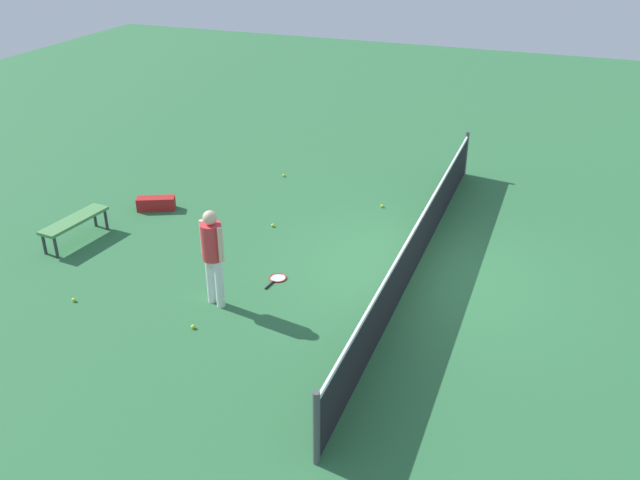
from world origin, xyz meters
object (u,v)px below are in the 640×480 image
tennis_ball_stray_left (74,300)px  equipment_bag (154,203)px  player_near_side (212,250)px  courtside_bench (74,222)px  tennis_racket_near_player (277,279)px  tennis_ball_baseline (273,225)px  tennis_ball_by_net (193,327)px  tennis_ball_near_player (382,206)px  tennis_ball_midcourt (284,175)px

tennis_ball_stray_left → equipment_bag: (-3.67, -0.79, 0.11)m
player_near_side → courtside_bench: 3.85m
tennis_ball_stray_left → courtside_bench: (-1.85, -1.38, 0.38)m
tennis_ball_stray_left → courtside_bench: 2.34m
tennis_racket_near_player → tennis_ball_baseline: size_ratio=9.06×
tennis_ball_by_net → tennis_ball_stray_left: 2.27m
tennis_ball_near_player → equipment_bag: bearing=-68.1°
tennis_ball_baseline → courtside_bench: 3.87m
tennis_ball_stray_left → courtside_bench: size_ratio=0.04×
tennis_racket_near_player → equipment_bag: (-1.79, -3.68, 0.13)m
player_near_side → tennis_ball_by_net: player_near_side is taller
tennis_ball_baseline → courtside_bench: (1.93, -3.33, 0.38)m
player_near_side → tennis_racket_near_player: 1.60m
tennis_ball_by_net → tennis_ball_midcourt: bearing=-169.3°
courtside_bench → tennis_ball_stray_left: bearing=36.8°
tennis_racket_near_player → tennis_ball_by_net: bearing=-18.3°
tennis_ball_by_net → tennis_ball_baseline: same height
tennis_racket_near_player → tennis_ball_by_net: 1.96m
tennis_ball_by_net → tennis_ball_stray_left: same height
tennis_ball_midcourt → courtside_bench: courtside_bench is taller
tennis_ball_stray_left → courtside_bench: courtside_bench is taller
tennis_racket_near_player → tennis_ball_by_net: size_ratio=9.06×
player_near_side → tennis_ball_near_player: player_near_side is taller
tennis_ball_stray_left → tennis_ball_midcourt: bearing=170.6°
tennis_racket_near_player → tennis_ball_baseline: 2.13m
tennis_ball_by_net → tennis_ball_midcourt: 6.49m
tennis_ball_by_net → equipment_bag: bearing=-140.0°
tennis_ball_near_player → tennis_ball_stray_left: size_ratio=1.00×
player_near_side → tennis_ball_baseline: player_near_side is taller
tennis_racket_near_player → tennis_ball_midcourt: tennis_ball_midcourt is taller
tennis_racket_near_player → tennis_ball_near_player: (-3.62, 0.89, 0.02)m
tennis_ball_baseline → courtside_bench: size_ratio=0.04×
tennis_ball_near_player → equipment_bag: size_ratio=0.08×
courtside_bench → equipment_bag: size_ratio=1.82×
tennis_ball_by_net → equipment_bag: 4.76m
tennis_ball_near_player → equipment_bag: 4.92m
equipment_bag → tennis_racket_near_player: bearing=64.1°
tennis_ball_baseline → courtside_bench: bearing=-59.9°
player_near_side → tennis_ball_by_net: 1.25m
tennis_ball_near_player → tennis_ball_midcourt: bearing=-108.1°
tennis_ball_midcourt → tennis_ball_by_net: bearing=10.7°
player_near_side → tennis_ball_baseline: size_ratio=25.76×
player_near_side → tennis_racket_near_player: player_near_side is taller
player_near_side → tennis_ball_stray_left: 2.60m
tennis_ball_midcourt → player_near_side: bearing=12.2°
tennis_ball_near_player → tennis_ball_midcourt: (-0.89, -2.72, 0.00)m
tennis_ball_baseline → tennis_ball_stray_left: 4.26m
tennis_ball_near_player → tennis_ball_baseline: bearing=-46.8°
tennis_racket_near_player → player_near_side: bearing=-29.7°
tennis_ball_near_player → tennis_ball_by_net: bearing=-15.4°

